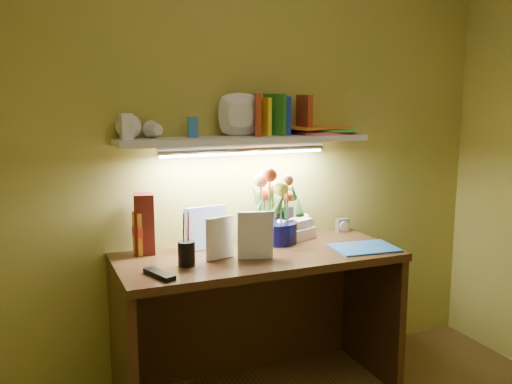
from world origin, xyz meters
TOP-DOWN VIEW (x-y plane):
  - desk at (0.00, 1.20)m, footprint 1.40×0.60m
  - flower_bouquet at (0.17, 1.36)m, footprint 0.32×0.32m
  - telephone at (0.28, 1.39)m, footprint 0.25×0.22m
  - desk_clock at (0.62, 1.43)m, footprint 0.07×0.04m
  - whisky_bottle at (-0.53, 1.40)m, footprint 0.08×0.08m
  - whisky_box at (-0.52, 1.41)m, footprint 0.11×0.11m
  - pen_cup at (-0.38, 1.14)m, footprint 0.10×0.10m
  - art_card at (-0.21, 1.38)m, footprint 0.22×0.07m
  - tv_remote at (-0.54, 1.03)m, footprint 0.11×0.19m
  - blue_folder at (0.53, 1.07)m, footprint 0.34×0.26m
  - desk_book_a at (-0.28, 1.16)m, footprint 0.16×0.05m
  - desk_book_b at (-0.13, 1.14)m, footprint 0.17×0.07m
  - wall_shelf at (0.02, 1.38)m, footprint 1.32×0.32m

SIDE VIEW (x-z plane):
  - desk at x=0.00m, z-range 0.00..0.75m
  - blue_folder at x=0.53m, z-range 0.75..0.76m
  - tv_remote at x=-0.54m, z-range 0.75..0.77m
  - desk_clock at x=0.62m, z-range 0.75..0.82m
  - telephone at x=0.28m, z-range 0.75..0.87m
  - pen_cup at x=-0.38m, z-range 0.75..0.94m
  - desk_book_a at x=-0.28m, z-range 0.75..0.96m
  - art_card at x=-0.21m, z-range 0.75..0.97m
  - desk_book_b at x=-0.13m, z-range 0.75..0.98m
  - whisky_bottle at x=-0.53m, z-range 0.75..1.02m
  - whisky_box at x=-0.52m, z-range 0.75..1.05m
  - flower_bouquet at x=0.17m, z-range 0.75..1.14m
  - wall_shelf at x=0.02m, z-range 1.22..1.46m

